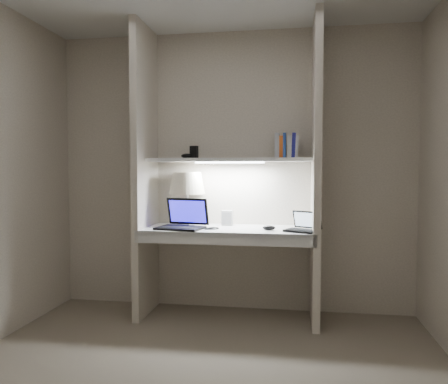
% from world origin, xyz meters
% --- Properties ---
extents(back_wall, '(3.20, 0.01, 2.50)m').
position_xyz_m(back_wall, '(0.00, 1.50, 1.25)').
color(back_wall, beige).
rests_on(back_wall, floor).
extents(alcove_panel_left, '(0.06, 0.55, 2.50)m').
position_xyz_m(alcove_panel_left, '(-0.73, 1.23, 1.25)').
color(alcove_panel_left, beige).
rests_on(alcove_panel_left, floor).
extents(alcove_panel_right, '(0.06, 0.55, 2.50)m').
position_xyz_m(alcove_panel_right, '(0.73, 1.23, 1.25)').
color(alcove_panel_right, beige).
rests_on(alcove_panel_right, floor).
extents(desk, '(1.40, 0.55, 0.04)m').
position_xyz_m(desk, '(0.00, 1.23, 0.75)').
color(desk, white).
rests_on(desk, alcove_panel_left).
extents(desk_apron, '(1.46, 0.03, 0.10)m').
position_xyz_m(desk_apron, '(0.00, 0.96, 0.72)').
color(desk_apron, silver).
rests_on(desk_apron, desk).
extents(shelf, '(1.40, 0.36, 0.03)m').
position_xyz_m(shelf, '(0.00, 1.32, 1.35)').
color(shelf, silver).
rests_on(shelf, back_wall).
extents(strip_light, '(0.60, 0.04, 0.02)m').
position_xyz_m(strip_light, '(0.00, 1.32, 1.33)').
color(strip_light, white).
rests_on(strip_light, shelf).
extents(table_lamp, '(0.32, 0.32, 0.47)m').
position_xyz_m(table_lamp, '(-0.39, 1.37, 1.09)').
color(table_lamp, white).
rests_on(table_lamp, desk).
extents(laptop_main, '(0.42, 0.38, 0.25)m').
position_xyz_m(laptop_main, '(-0.38, 1.16, 0.83)').
color(laptop_main, black).
rests_on(laptop_main, desk).
extents(laptop_netbook, '(0.32, 0.30, 0.16)m').
position_xyz_m(laptop_netbook, '(0.63, 1.13, 0.81)').
color(laptop_netbook, black).
rests_on(laptop_netbook, desk).
extents(speaker, '(0.10, 0.07, 0.13)m').
position_xyz_m(speaker, '(-0.03, 1.39, 0.84)').
color(speaker, silver).
rests_on(speaker, desk).
extents(mouse, '(0.11, 0.07, 0.04)m').
position_xyz_m(mouse, '(0.35, 1.15, 0.79)').
color(mouse, black).
rests_on(mouse, desk).
extents(cable_coil, '(0.11, 0.11, 0.01)m').
position_xyz_m(cable_coil, '(-0.11, 1.15, 0.78)').
color(cable_coil, black).
rests_on(cable_coil, desk).
extents(sticky_note, '(0.10, 0.10, 0.00)m').
position_xyz_m(sticky_note, '(-0.36, 1.15, 0.77)').
color(sticky_note, gold).
rests_on(sticky_note, desk).
extents(book_row, '(0.20, 0.14, 0.21)m').
position_xyz_m(book_row, '(0.48, 1.38, 1.47)').
color(book_row, silver).
rests_on(book_row, shelf).
extents(shelf_box, '(0.07, 0.06, 0.11)m').
position_xyz_m(shelf_box, '(-0.34, 1.41, 1.42)').
color(shelf_box, black).
rests_on(shelf_box, shelf).
extents(shelf_gadget, '(0.10, 0.07, 0.04)m').
position_xyz_m(shelf_gadget, '(-0.40, 1.38, 1.39)').
color(shelf_gadget, black).
rests_on(shelf_gadget, shelf).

